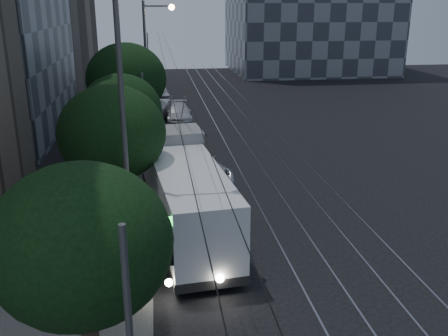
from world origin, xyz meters
The scene contains 18 objects.
ground centered at (0.00, 0.00, 0.00)m, with size 120.00×120.00×0.00m, color black.
sidewalk centered at (-7.50, 20.00, 0.07)m, with size 5.00×90.00×0.15m, color slate.
tram_rails centered at (2.50, 20.00, 0.01)m, with size 4.52×90.00×0.02m.
overhead_wires centered at (-4.97, 20.00, 3.47)m, with size 2.23×90.00×6.00m.
trolleybus centered at (-3.58, 2.97, 1.74)m, with size 3.88×12.70×5.63m.
pickup_silver centered at (-2.70, 8.63, 0.90)m, with size 2.98×6.46×1.79m, color silver.
car_white_a centered at (-3.66, 16.40, 0.61)m, with size 1.45×3.60×1.23m, color #BDBDC1.
car_white_b centered at (-2.70, 24.00, 0.74)m, with size 2.06×5.08×1.47m, color silver.
car_white_c centered at (-4.26, 26.07, 0.72)m, with size 1.53×4.37×1.44m, color #BABABF.
car_white_d centered at (-4.05, 34.31, 0.74)m, with size 1.75×4.34×1.48m, color #BCBCC1.
tree_0 centered at (-6.50, -7.15, 4.24)m, with size 4.34×4.34×6.22m.
tree_1 centered at (-6.50, 2.86, 4.40)m, with size 4.56×4.56×6.48m.
tree_2 centered at (-6.50, 9.29, 4.06)m, with size 4.45×4.45×6.07m.
tree_3 centered at (-6.54, 17.03, 4.66)m, with size 5.50×5.50×7.15m.
tree_4 centered at (-6.50, 25.60, 4.40)m, with size 4.27×4.27×6.35m.
tree_5 centered at (-6.94, 33.02, 3.99)m, with size 4.14×4.14×5.88m.
streetlamp_near centered at (-5.38, -0.31, 6.46)m, with size 2.59×0.44×10.80m.
streetlamp_far centered at (-4.79, 20.78, 5.94)m, with size 2.39×0.44×9.85m.
Camera 1 is at (-4.63, -18.06, 9.64)m, focal length 40.00 mm.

